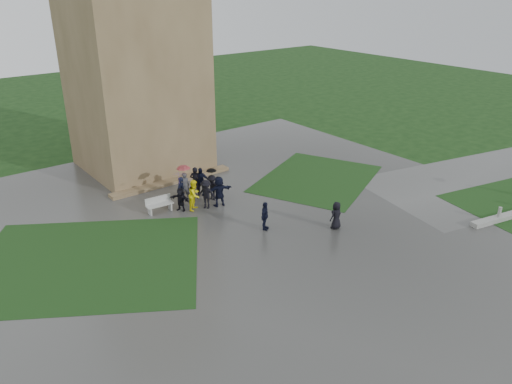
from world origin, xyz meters
TOP-DOWN VIEW (x-y plane):
  - ground at (0.00, 0.00)m, footprint 120.00×120.00m
  - plaza at (0.00, 2.00)m, footprint 34.00×34.00m
  - lawn_inset_left at (-8.50, 4.00)m, footprint 14.10×13.46m
  - lawn_inset_right at (8.50, 5.00)m, footprint 11.12×10.15m
  - tower at (0.00, 15.00)m, footprint 8.00×8.00m
  - tower_plinth at (0.00, 10.60)m, footprint 9.00×0.80m
  - bench at (-2.87, 6.97)m, footprint 1.68×0.62m
  - visitor_cluster at (-0.25, 6.47)m, footprint 3.74×3.25m
  - pedestrian_mid at (0.75, 1.23)m, footprint 1.13×1.02m
  - pedestrian_near at (4.03, -1.11)m, footprint 0.81×0.57m

SIDE VIEW (x-z plane):
  - ground at x=0.00m, z-range 0.00..0.00m
  - plaza at x=0.00m, z-range 0.00..0.02m
  - lawn_inset_left at x=-8.50m, z-range 0.02..0.03m
  - lawn_inset_right at x=8.50m, z-range 0.02..0.03m
  - tower_plinth at x=0.00m, z-range 0.02..0.24m
  - bench at x=-2.87m, z-range 0.03..0.99m
  - pedestrian_near at x=4.03m, z-range 0.02..1.64m
  - pedestrian_mid at x=0.75m, z-range 0.02..1.70m
  - visitor_cluster at x=-0.25m, z-range -0.18..2.31m
  - tower at x=0.00m, z-range 0.00..18.00m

